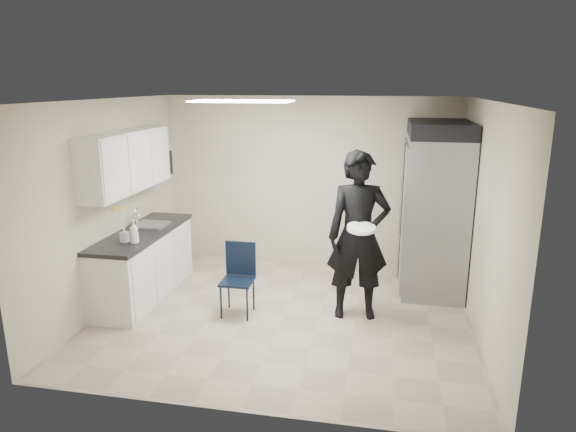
% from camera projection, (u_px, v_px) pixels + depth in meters
% --- Properties ---
extents(floor, '(4.50, 4.50, 0.00)m').
position_uv_depth(floor, '(284.00, 314.00, 6.38)').
color(floor, '#A0947E').
rests_on(floor, ground).
extents(ceiling, '(4.50, 4.50, 0.00)m').
position_uv_depth(ceiling, '(284.00, 100.00, 5.72)').
color(ceiling, silver).
rests_on(ceiling, back_wall).
extents(back_wall, '(4.50, 0.00, 4.50)m').
position_uv_depth(back_wall, '(310.00, 182.00, 7.95)').
color(back_wall, beige).
rests_on(back_wall, floor).
extents(left_wall, '(0.00, 4.00, 4.00)m').
position_uv_depth(left_wall, '(109.00, 204.00, 6.46)').
color(left_wall, beige).
rests_on(left_wall, floor).
extents(right_wall, '(0.00, 4.00, 4.00)m').
position_uv_depth(right_wall, '(485.00, 222.00, 5.64)').
color(right_wall, beige).
rests_on(right_wall, floor).
extents(ceiling_panel, '(1.20, 0.60, 0.02)m').
position_uv_depth(ceiling_panel, '(242.00, 101.00, 6.22)').
color(ceiling_panel, white).
rests_on(ceiling_panel, ceiling).
extents(lower_counter, '(0.60, 1.90, 0.86)m').
position_uv_depth(lower_counter, '(144.00, 266.00, 6.82)').
color(lower_counter, silver).
rests_on(lower_counter, floor).
extents(countertop, '(0.64, 1.95, 0.05)m').
position_uv_depth(countertop, '(141.00, 233.00, 6.70)').
color(countertop, black).
rests_on(countertop, lower_counter).
extents(sink, '(0.42, 0.40, 0.14)m').
position_uv_depth(sink, '(151.00, 229.00, 6.94)').
color(sink, gray).
rests_on(sink, countertop).
extents(faucet, '(0.02, 0.02, 0.24)m').
position_uv_depth(faucet, '(137.00, 217.00, 6.94)').
color(faucet, silver).
rests_on(faucet, countertop).
extents(upper_cabinets, '(0.35, 1.80, 0.75)m').
position_uv_depth(upper_cabinets, '(127.00, 161.00, 6.49)').
color(upper_cabinets, silver).
rests_on(upper_cabinets, left_wall).
extents(towel_dispenser, '(0.22, 0.30, 0.35)m').
position_uv_depth(towel_dispenser, '(161.00, 163.00, 7.65)').
color(towel_dispenser, black).
rests_on(towel_dispenser, left_wall).
extents(notice_sticker_left, '(0.00, 0.12, 0.07)m').
position_uv_depth(notice_sticker_left, '(114.00, 209.00, 6.58)').
color(notice_sticker_left, yellow).
rests_on(notice_sticker_left, left_wall).
extents(notice_sticker_right, '(0.00, 0.12, 0.07)m').
position_uv_depth(notice_sticker_right, '(122.00, 208.00, 6.78)').
color(notice_sticker_right, yellow).
rests_on(notice_sticker_right, left_wall).
extents(commercial_fridge, '(0.80, 1.35, 2.10)m').
position_uv_depth(commercial_fridge, '(434.00, 214.00, 6.99)').
color(commercial_fridge, gray).
rests_on(commercial_fridge, floor).
extents(fridge_compressor, '(0.80, 1.35, 0.20)m').
position_uv_depth(fridge_compressor, '(440.00, 129.00, 6.70)').
color(fridge_compressor, black).
rests_on(fridge_compressor, commercial_fridge).
extents(folding_chair, '(0.39, 0.39, 0.86)m').
position_uv_depth(folding_chair, '(237.00, 281.00, 6.27)').
color(folding_chair, black).
rests_on(folding_chair, floor).
extents(man_tuxedo, '(0.82, 0.61, 2.04)m').
position_uv_depth(man_tuxedo, '(358.00, 236.00, 6.10)').
color(man_tuxedo, black).
rests_on(man_tuxedo, floor).
extents(bucket_lid, '(0.37, 0.37, 0.04)m').
position_uv_depth(bucket_lid, '(361.00, 228.00, 5.82)').
color(bucket_lid, white).
rests_on(bucket_lid, man_tuxedo).
extents(soap_bottle_a, '(0.15, 0.15, 0.28)m').
position_uv_depth(soap_bottle_a, '(134.00, 232.00, 6.16)').
color(soap_bottle_a, white).
rests_on(soap_bottle_a, countertop).
extents(soap_bottle_b, '(0.09, 0.09, 0.19)m').
position_uv_depth(soap_bottle_b, '(124.00, 235.00, 6.21)').
color(soap_bottle_b, '#A09EA9').
rests_on(soap_bottle_b, countertop).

